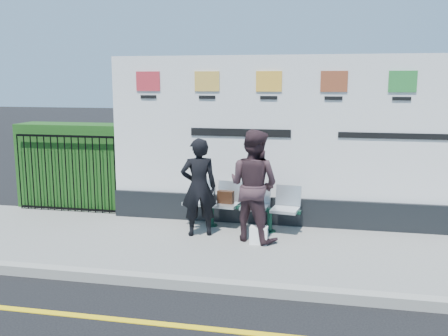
# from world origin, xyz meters

# --- Properties ---
(pavement) EXTENTS (14.00, 3.00, 0.12)m
(pavement) POSITION_xyz_m (0.00, 2.50, 0.06)
(pavement) COLOR gray
(pavement) RESTS_ON ground
(kerb) EXTENTS (14.00, 0.18, 0.14)m
(kerb) POSITION_xyz_m (0.00, 1.00, 0.07)
(kerb) COLOR gray
(kerb) RESTS_ON ground
(yellow_line) EXTENTS (14.00, 0.10, 0.01)m
(yellow_line) POSITION_xyz_m (0.00, 0.00, 0.00)
(yellow_line) COLOR yellow
(yellow_line) RESTS_ON ground
(billboard) EXTENTS (8.00, 0.30, 3.00)m
(billboard) POSITION_xyz_m (0.50, 3.85, 1.42)
(billboard) COLOR black
(billboard) RESTS_ON pavement
(hedge) EXTENTS (2.35, 0.70, 1.70)m
(hedge) POSITION_xyz_m (-4.58, 4.30, 0.97)
(hedge) COLOR #1A4715
(hedge) RESTS_ON pavement
(railing) EXTENTS (2.05, 0.06, 1.54)m
(railing) POSITION_xyz_m (-4.58, 3.85, 0.89)
(railing) COLOR black
(railing) RESTS_ON pavement
(bench) EXTENTS (2.09, 0.81, 0.44)m
(bench) POSITION_xyz_m (-1.02, 3.38, 0.34)
(bench) COLOR silver
(bench) RESTS_ON pavement
(woman_left) EXTENTS (0.70, 0.58, 1.64)m
(woman_left) POSITION_xyz_m (-1.64, 2.89, 0.94)
(woman_left) COLOR black
(woman_left) RESTS_ON pavement
(woman_right) EXTENTS (1.08, 0.98, 1.81)m
(woman_right) POSITION_xyz_m (-0.72, 2.83, 1.02)
(woman_right) COLOR #372328
(woman_right) RESTS_ON pavement
(handbag_brown) EXTENTS (0.30, 0.16, 0.22)m
(handbag_brown) POSITION_xyz_m (-1.29, 3.41, 0.67)
(handbag_brown) COLOR black
(handbag_brown) RESTS_ON bench
(carrier_bag_white) EXTENTS (0.28, 0.17, 0.28)m
(carrier_bag_white) POSITION_xyz_m (-0.59, 2.63, 0.26)
(carrier_bag_white) COLOR white
(carrier_bag_white) RESTS_ON pavement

